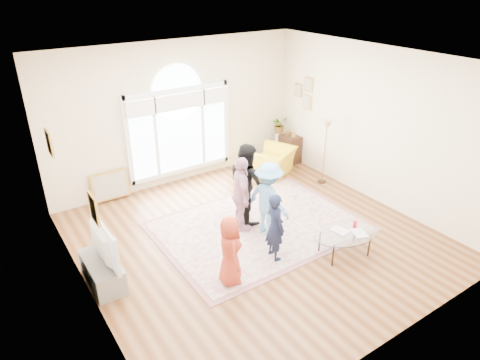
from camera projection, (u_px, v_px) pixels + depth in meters
ground at (256, 237)px, 7.95m from camera, size 6.00×6.00×0.00m
room_shell at (182, 117)px, 9.37m from camera, size 6.00×6.00×6.00m
area_rug at (259, 226)px, 8.26m from camera, size 3.60×2.60×0.02m
rug_border at (259, 227)px, 8.26m from camera, size 3.80×2.80×0.01m
tv_console at (103, 272)px, 6.70m from camera, size 0.45×1.00×0.42m
television at (98, 243)px, 6.47m from camera, size 0.17×1.13×0.65m
coffee_table at (345, 234)px, 7.31m from camera, size 1.28×0.95×0.54m
armchair at (273, 162)px, 10.28m from camera, size 1.29×1.23×0.65m
side_cabinet at (290, 149)px, 10.95m from camera, size 0.40×0.50×0.70m
floor_lamp at (327, 130)px, 9.46m from camera, size 0.25×0.25×1.51m
plant_pedestal at (279, 145)px, 11.18m from camera, size 0.20×0.20×0.70m
potted_plant at (280, 124)px, 10.92m from camera, size 0.42×0.37×0.45m
leaning_picture at (112, 200)px, 9.24m from camera, size 0.80×0.14×0.62m
child_red at (230, 250)px, 6.55m from camera, size 0.53×0.66×1.16m
child_navy at (275, 227)px, 7.11m from camera, size 0.34×0.47×1.21m
child_black at (247, 183)px, 8.17m from camera, size 0.63×0.80×1.58m
child_pink at (241, 194)px, 7.87m from camera, size 0.64×0.93×1.46m
child_blue at (269, 199)px, 7.76m from camera, size 0.69×1.00×1.42m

